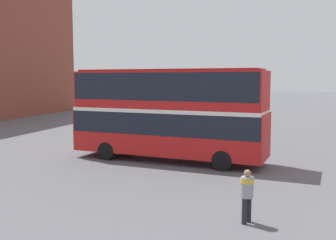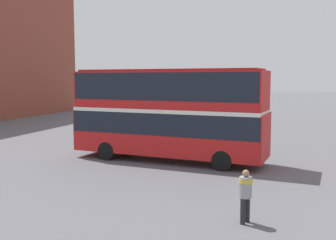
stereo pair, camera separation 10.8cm
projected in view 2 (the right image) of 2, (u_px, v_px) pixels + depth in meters
name	position (u px, v px, depth m)	size (l,w,h in m)	color
ground_plane	(194.00, 161.00, 20.79)	(240.00, 240.00, 0.00)	#5B5B60
double_decker_bus	(168.00, 109.00, 20.66)	(10.52, 3.89, 4.83)	red
pedestrian_foreground	(245.00, 191.00, 11.76)	(0.55, 0.55, 1.64)	#232328
parked_car_kerb_near	(173.00, 119.00, 34.40)	(4.36, 2.63, 1.57)	navy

